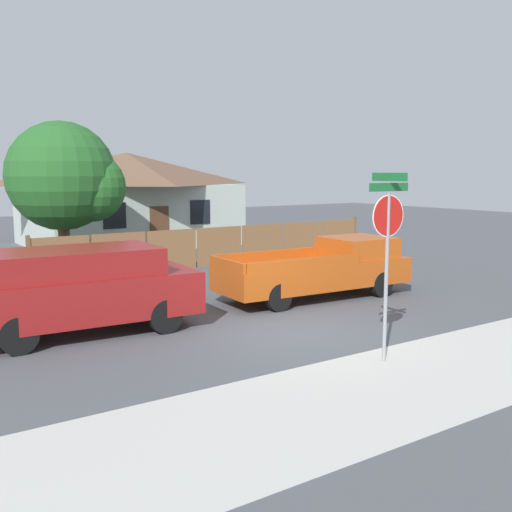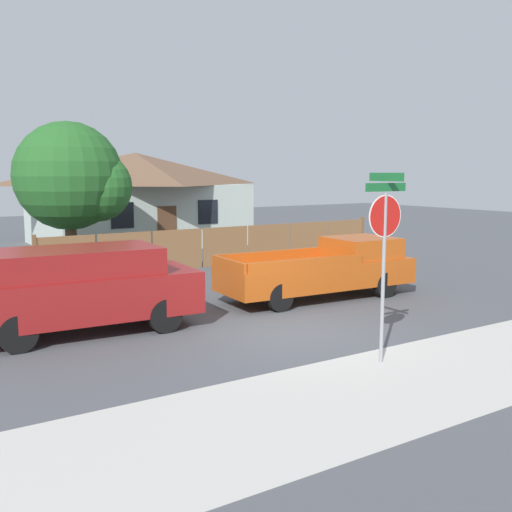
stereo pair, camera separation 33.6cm
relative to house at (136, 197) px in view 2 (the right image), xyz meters
The scene contains 8 objects.
ground_plane 17.91m from the house, 101.10° to the right, with size 80.00×80.00×0.00m, color #4C4F54.
sidewalk_strip 21.43m from the house, 99.24° to the right, with size 36.00×3.20×0.01m.
wooden_fence 8.51m from the house, 88.79° to the right, with size 13.95×0.12×1.54m.
house is the anchor object (origin of this frame).
oak_tree 8.26m from the house, 126.48° to the right, with size 3.97×3.78×5.24m.
red_suv 16.68m from the house, 115.79° to the right, with size 4.98×2.32×1.86m.
orange_pickup 15.07m from the house, 91.79° to the right, with size 5.67×2.19×1.63m.
stop_sign 20.31m from the house, 99.25° to the right, with size 0.94×0.85×3.47m.
Camera 2 is at (-7.59, -10.32, 3.49)m, focal length 42.00 mm.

